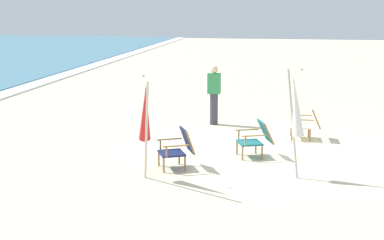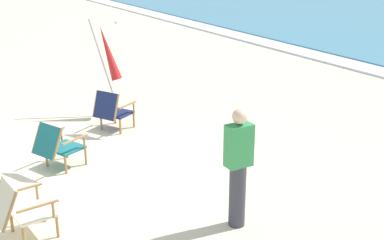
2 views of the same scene
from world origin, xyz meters
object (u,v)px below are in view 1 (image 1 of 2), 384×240
object	(u,v)px
beach_chair_front_left	(179,147)
person_near_chairs	(214,94)
beach_chair_back_left	(257,138)
beach_chair_front_right	(307,122)
umbrella_furled_white	(296,107)
umbrella_furled_red	(145,114)

from	to	relation	value
beach_chair_front_left	person_near_chairs	bearing A→B (deg)	-2.42
beach_chair_back_left	beach_chair_front_left	world-z (taller)	beach_chair_front_left
beach_chair_front_left	beach_chair_front_right	size ratio (longest dim) A/B	1.07
beach_chair_front_left	beach_chair_front_right	distance (m)	3.88
beach_chair_front_right	beach_chair_front_left	bearing A→B (deg)	137.12
beach_chair_back_left	umbrella_furled_white	distance (m)	1.81
beach_chair_front_left	umbrella_furled_white	xyz separation A→B (m)	(-0.24, -2.27, 0.95)
beach_chair_back_left	person_near_chairs	size ratio (longest dim) A/B	0.54
beach_chair_front_left	umbrella_furled_white	size ratio (longest dim) A/B	0.40
beach_chair_back_left	beach_chair_front_left	bearing A→B (deg)	126.02
umbrella_furled_red	umbrella_furled_white	bearing A→B (deg)	-75.07
beach_chair_back_left	beach_chair_front_left	xyz separation A→B (m)	(-1.10, 1.51, 0.01)
beach_chair_front_left	beach_chair_front_right	bearing A→B (deg)	-42.88
beach_chair_front_right	umbrella_furled_white	xyz separation A→B (m)	(-3.09, 0.37, 0.96)
umbrella_furled_white	beach_chair_back_left	bearing A→B (deg)	29.84
beach_chair_front_left	person_near_chairs	distance (m)	4.11
umbrella_furled_red	beach_chair_front_left	bearing A→B (deg)	-23.80
beach_chair_front_right	umbrella_furled_white	distance (m)	3.25
umbrella_furled_red	person_near_chairs	bearing A→B (deg)	-6.73
beach_chair_back_left	umbrella_furled_white	size ratio (longest dim) A/B	0.42
beach_chair_front_right	beach_chair_back_left	bearing A→B (deg)	147.02
umbrella_furled_red	beach_chair_front_right	bearing A→B (deg)	-38.85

